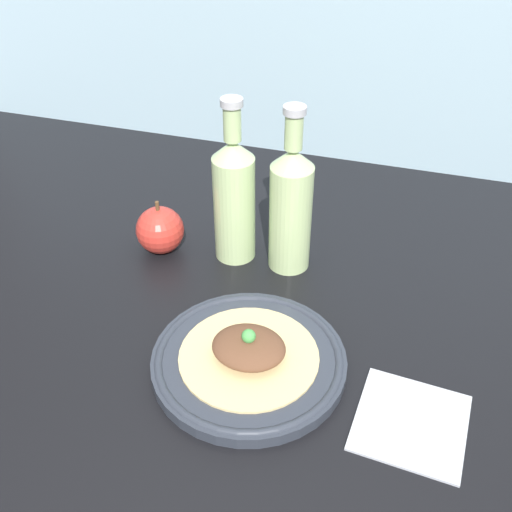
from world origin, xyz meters
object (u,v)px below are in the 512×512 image
at_px(cider_bottle_right, 291,206).
at_px(apple, 160,230).
at_px(cider_bottle_left, 234,197).
at_px(plated_food, 249,350).
at_px(plate, 249,360).

xyz_separation_m(cider_bottle_right, apple, (-0.23, -0.03, -0.08)).
distance_m(cider_bottle_left, cider_bottle_right, 0.10).
xyz_separation_m(plated_food, cider_bottle_right, (-0.01, 0.25, 0.09)).
height_order(plate, plated_food, plated_food).
bearing_deg(cider_bottle_left, plate, -67.43).
height_order(plate, cider_bottle_right, cider_bottle_right).
xyz_separation_m(plated_food, apple, (-0.24, 0.23, 0.01)).
bearing_deg(plated_food, plate, 0.00).
distance_m(plate, cider_bottle_left, 0.30).
xyz_separation_m(cider_bottle_left, apple, (-0.13, -0.03, -0.08)).
relative_size(plate, apple, 2.75).
bearing_deg(cider_bottle_right, apple, -173.37).
bearing_deg(plate, plated_food, 180.00).
bearing_deg(plate, cider_bottle_left, 112.57).
relative_size(cider_bottle_right, apple, 2.88).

